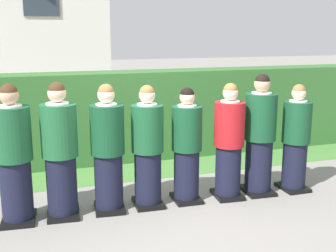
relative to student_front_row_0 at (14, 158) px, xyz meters
name	(u,v)px	position (x,y,z in m)	size (l,w,h in m)	color
ground_plane	(168,203)	(1.88, -0.03, -0.79)	(60.00, 60.00, 0.00)	gray
student_front_row_0	(14,158)	(0.00, 0.00, 0.00)	(0.43, 0.54, 1.66)	black
student_front_row_1	(60,154)	(0.53, 0.00, 0.00)	(0.43, 0.54, 1.66)	black
student_front_row_2	(108,152)	(1.10, 0.00, -0.02)	(0.42, 0.50, 1.62)	black
student_front_row_3	(148,149)	(1.62, -0.01, -0.04)	(0.41, 0.51, 1.59)	black
student_front_row_4	(187,148)	(2.15, -0.02, -0.06)	(0.40, 0.45, 1.54)	black
student_in_red_blazer	(229,144)	(2.74, -0.08, -0.04)	(0.41, 0.52, 1.58)	black
student_front_row_6	(260,137)	(3.21, -0.06, 0.01)	(0.44, 0.51, 1.68)	black
student_front_row_7	(296,141)	(3.76, -0.12, -0.07)	(0.40, 0.48, 1.53)	black
hedge	(129,116)	(1.88, 2.16, -0.01)	(10.34, 0.70, 1.56)	#33662D
lawn_strip	(141,171)	(1.88, 1.36, -0.79)	(10.34, 0.90, 0.01)	#477A38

